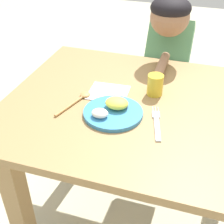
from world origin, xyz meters
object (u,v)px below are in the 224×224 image
object	(u,v)px
plate	(113,111)
fork	(157,124)
spoon	(79,99)
person	(166,78)
drinking_cup	(155,85)

from	to	relation	value
plate	fork	size ratio (longest dim) A/B	1.08
plate	spoon	world-z (taller)	plate
spoon	fork	bearing A→B (deg)	-83.56
fork	spoon	bearing A→B (deg)	65.40
plate	spoon	size ratio (longest dim) A/B	1.12
plate	spoon	distance (m)	0.16
spoon	person	distance (m)	0.66
plate	person	bearing A→B (deg)	80.29
fork	spoon	world-z (taller)	spoon
person	plate	bearing A→B (deg)	80.29
fork	person	bearing A→B (deg)	-8.65
drinking_cup	person	distance (m)	0.48
drinking_cup	spoon	bearing A→B (deg)	-153.18
drinking_cup	plate	bearing A→B (deg)	-122.60
plate	drinking_cup	bearing A→B (deg)	57.40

